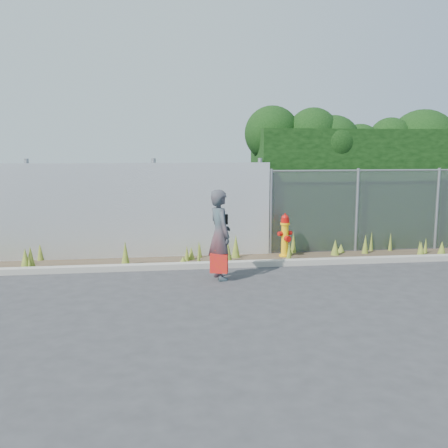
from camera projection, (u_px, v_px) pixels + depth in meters
The scene contains 10 objects.
ground at pixel (251, 290), 8.96m from camera, with size 80.00×80.00×0.00m, color #323234.
curb at pixel (235, 264), 10.71m from camera, with size 16.00×0.22×0.12m, color gray.
weed_strip at pixel (194, 255), 11.22m from camera, with size 16.00×1.28×0.55m.
corrugated_fence at pixel (86, 212), 11.30m from camera, with size 8.50×0.21×2.30m.
chainlink_fence at pixel (397, 210), 12.32m from camera, with size 6.50×0.07×2.05m.
hedge at pixel (389, 169), 13.21m from camera, with size 7.59×2.02×3.61m.
fire_hydrant at pixel (285, 236), 11.63m from camera, with size 0.35×0.31×1.03m.
woman at pixel (220, 235), 9.61m from camera, with size 0.64×0.42×1.75m, color #106068.
red_tote_bag at pixel (219, 263), 9.50m from camera, with size 0.33×0.12×0.44m.
black_shoulder_bag at pixel (221, 219), 9.75m from camera, with size 0.26×0.11×0.20m.
Camera 1 is at (-1.67, -8.53, 2.51)m, focal length 40.00 mm.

